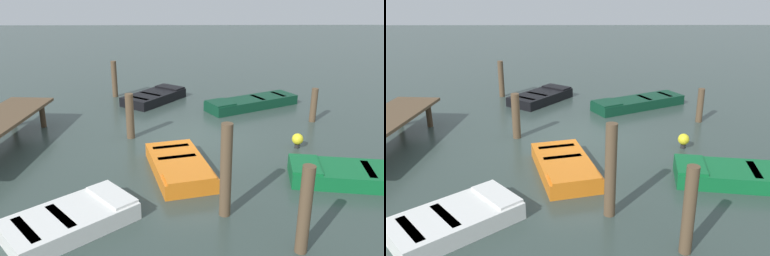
{
  "view_description": "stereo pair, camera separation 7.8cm",
  "coord_description": "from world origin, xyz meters",
  "views": [
    {
      "loc": [
        -12.88,
        0.19,
        4.96
      ],
      "look_at": [
        0.0,
        0.0,
        0.35
      ],
      "focal_mm": 37.74,
      "sensor_mm": 36.0,
      "label": 1
    },
    {
      "loc": [
        -12.88,
        0.11,
        4.96
      ],
      "look_at": [
        0.0,
        0.0,
        0.35
      ],
      "focal_mm": 37.74,
      "sensor_mm": 36.0,
      "label": 2
    }
  ],
  "objects": [
    {
      "name": "rowboat_orange",
      "position": [
        -2.75,
        0.4,
        0.22
      ],
      "size": [
        3.14,
        2.07,
        0.46
      ],
      "rotation": [
        0.0,
        0.0,
        3.4
      ],
      "color": "orange",
      "rests_on": "ground_plane"
    },
    {
      "name": "mooring_piling_near_right",
      "position": [
        0.02,
        2.09,
        0.78
      ],
      "size": [
        0.27,
        0.27,
        1.55
      ],
      "primitive_type": "cylinder",
      "color": "brown",
      "rests_on": "ground_plane"
    },
    {
      "name": "mooring_piling_far_right",
      "position": [
        -6.26,
        -2.04,
        0.92
      ],
      "size": [
        0.24,
        0.24,
        1.85
      ],
      "primitive_type": "cylinder",
      "color": "brown",
      "rests_on": "ground_plane"
    },
    {
      "name": "rowboat_white",
      "position": [
        -5.38,
        2.67,
        0.22
      ],
      "size": [
        2.86,
        2.96,
        0.46
      ],
      "rotation": [
        0.0,
        0.0,
        5.44
      ],
      "color": "silver",
      "rests_on": "ground_plane"
    },
    {
      "name": "mooring_piling_near_left",
      "position": [
        1.66,
        -4.62,
        0.65
      ],
      "size": [
        0.24,
        0.24,
        1.3
      ],
      "primitive_type": "cylinder",
      "color": "brown",
      "rests_on": "ground_plane"
    },
    {
      "name": "rowboat_dark_green",
      "position": [
        3.55,
        -2.56,
        0.22
      ],
      "size": [
        2.94,
        4.14,
        0.46
      ],
      "rotation": [
        0.0,
        0.0,
        2.06
      ],
      "color": "#0C3823",
      "rests_on": "ground_plane"
    },
    {
      "name": "rowboat_black",
      "position": [
        4.55,
        1.61,
        0.22
      ],
      "size": [
        3.21,
        2.86,
        0.46
      ],
      "rotation": [
        0.0,
        0.0,
        5.66
      ],
      "color": "black",
      "rests_on": "ground_plane"
    },
    {
      "name": "mooring_piling_mid_left",
      "position": [
        5.39,
        3.5,
        0.83
      ],
      "size": [
        0.25,
        0.25,
        1.66
      ],
      "primitive_type": "cylinder",
      "color": "brown",
      "rests_on": "ground_plane"
    },
    {
      "name": "ground_plane",
      "position": [
        0.0,
        0.0,
        0.0
      ],
      "size": [
        80.0,
        80.0,
        0.0
      ],
      "primitive_type": "plane",
      "color": "#33423D"
    },
    {
      "name": "rowboat_green",
      "position": [
        -3.34,
        -4.29,
        0.22
      ],
      "size": [
        1.89,
        3.66,
        0.46
      ],
      "rotation": [
        0.0,
        0.0,
        1.41
      ],
      "color": "#0F602D",
      "rests_on": "ground_plane"
    },
    {
      "name": "mooring_piling_mid_right",
      "position": [
        -4.89,
        -0.67,
        1.1
      ],
      "size": [
        0.26,
        0.26,
        2.2
      ],
      "primitive_type": "cylinder",
      "color": "brown",
      "rests_on": "ground_plane"
    },
    {
      "name": "marker_buoy",
      "position": [
        -0.95,
        -3.36,
        0.29
      ],
      "size": [
        0.36,
        0.36,
        0.48
      ],
      "color": "#262626",
      "rests_on": "ground_plane"
    }
  ]
}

